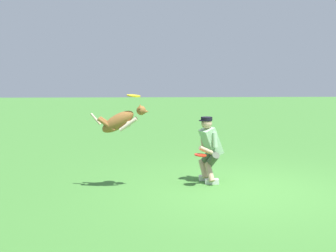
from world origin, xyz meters
The scene contains 5 objects.
ground_plane centered at (0.00, 0.00, 0.00)m, with size 60.00×60.00×0.00m, color #417D33.
person centered at (0.57, -0.64, 0.70)m, with size 0.53×0.68×1.29m.
dog centered at (2.26, -0.24, 1.27)m, with size 1.07×0.31×0.60m.
frisbee_flying centered at (2.02, -0.23, 1.73)m, with size 0.25×0.25×0.02m, color yellow.
frisbee_held centered at (0.78, -0.31, 0.61)m, with size 0.23×0.23×0.02m, color red.
Camera 1 is at (1.73, 7.21, 2.12)m, focal length 43.96 mm.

